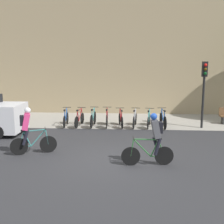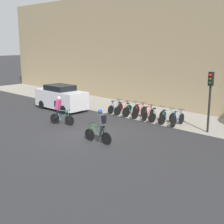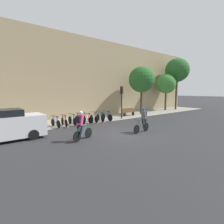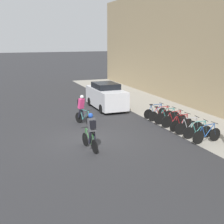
% 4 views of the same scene
% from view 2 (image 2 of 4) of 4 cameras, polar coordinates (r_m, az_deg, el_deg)
% --- Properties ---
extents(ground, '(200.00, 200.00, 0.00)m').
position_cam_2_polar(ground, '(17.11, -4.43, -4.30)').
color(ground, '#2B2B2D').
extents(kerb_strip, '(44.00, 4.50, 0.01)m').
position_cam_2_polar(kerb_strip, '(22.04, 8.71, -0.54)').
color(kerb_strip, gray).
rests_on(kerb_strip, ground).
extents(building_facade, '(44.00, 0.60, 8.99)m').
position_cam_2_polar(building_facade, '(23.62, 12.70, 11.18)').
color(building_facade, '#9E8966').
rests_on(building_facade, ground).
extents(cyclist_pink, '(1.60, 0.69, 1.76)m').
position_cam_2_polar(cyclist_pink, '(19.39, -9.63, 0.47)').
color(cyclist_pink, black).
rests_on(cyclist_pink, ground).
extents(cyclist_grey, '(1.74, 0.49, 1.76)m').
position_cam_2_polar(cyclist_grey, '(15.51, -2.10, -2.43)').
color(cyclist_grey, black).
rests_on(cyclist_grey, ground).
extents(parked_bike_0, '(0.46, 1.67, 0.95)m').
position_cam_2_polar(parked_bike_0, '(22.38, 0.63, 0.82)').
color(parked_bike_0, black).
rests_on(parked_bike_0, ground).
extents(parked_bike_1, '(0.46, 1.68, 0.95)m').
position_cam_2_polar(parked_bike_1, '(21.90, 2.04, 0.54)').
color(parked_bike_1, black).
rests_on(parked_bike_1, ground).
extents(parked_bike_2, '(0.46, 1.72, 0.98)m').
position_cam_2_polar(parked_bike_2, '(21.42, 3.52, 0.32)').
color(parked_bike_2, black).
rests_on(parked_bike_2, ground).
extents(parked_bike_3, '(0.46, 1.70, 0.99)m').
position_cam_2_polar(parked_bike_3, '(20.97, 5.06, 0.03)').
color(parked_bike_3, black).
rests_on(parked_bike_3, ground).
extents(parked_bike_4, '(0.46, 1.61, 0.95)m').
position_cam_2_polar(parked_bike_4, '(20.53, 6.66, -0.35)').
color(parked_bike_4, black).
rests_on(parked_bike_4, ground).
extents(parked_bike_5, '(0.46, 1.63, 0.96)m').
position_cam_2_polar(parked_bike_5, '(20.11, 8.33, -0.67)').
color(parked_bike_5, black).
rests_on(parked_bike_5, ground).
extents(parked_bike_6, '(0.46, 1.59, 0.95)m').
position_cam_2_polar(parked_bike_6, '(19.71, 10.07, -1.02)').
color(parked_bike_6, black).
rests_on(parked_bike_6, ground).
extents(parked_bike_7, '(0.46, 1.73, 0.97)m').
position_cam_2_polar(parked_bike_7, '(19.33, 11.89, -1.32)').
color(parked_bike_7, black).
rests_on(parked_bike_7, ground).
extents(traffic_light_pole, '(0.26, 0.30, 3.40)m').
position_cam_2_polar(traffic_light_pole, '(17.97, 17.50, 3.71)').
color(traffic_light_pole, black).
rests_on(traffic_light_pole, ground).
extents(parked_car, '(4.30, 1.84, 1.85)m').
position_cam_2_polar(parked_car, '(23.77, -9.30, 2.60)').
color(parked_car, silver).
rests_on(parked_car, ground).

